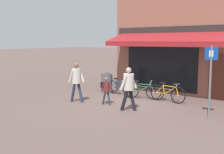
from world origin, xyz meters
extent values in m
plane|color=brown|center=(0.00, 0.00, 0.00)|extent=(160.00, 160.00, 0.00)
cube|color=#8E5647|center=(0.95, 4.42, 2.48)|extent=(7.21, 3.00, 4.96)
cube|color=black|center=(0.16, 2.91, 1.25)|extent=(3.97, 0.04, 2.20)
cube|color=#5B2D1E|center=(3.11, 2.91, 1.05)|extent=(0.90, 0.04, 2.10)
cube|color=#282623|center=(0.95, 2.90, 3.17)|extent=(6.85, 0.06, 0.44)
cube|color=maroon|center=(0.95, 2.18, 2.85)|extent=(6.49, 1.50, 0.50)
cube|color=maroon|center=(0.95, 1.44, 2.52)|extent=(6.49, 0.03, 0.20)
cylinder|color=#47494F|center=(0.25, 1.15, 0.55)|extent=(3.15, 0.04, 0.04)
cylinder|color=#47494F|center=(-1.27, 1.15, 0.28)|extent=(0.04, 0.04, 0.55)
cylinder|color=#47494F|center=(1.78, 1.15, 0.28)|extent=(0.04, 0.04, 0.55)
torus|color=black|center=(-0.55, 0.97, 0.34)|extent=(0.70, 0.22, 0.69)
cylinder|color=#9E9EA3|center=(-0.55, 0.97, 0.34)|extent=(0.08, 0.08, 0.07)
torus|color=black|center=(-1.61, 1.16, 0.34)|extent=(0.70, 0.22, 0.69)
cylinder|color=#9E9EA3|center=(-1.61, 1.16, 0.34)|extent=(0.08, 0.08, 0.07)
cylinder|color=#1E4793|center=(-0.95, 1.03, 0.50)|extent=(0.59, 0.17, 0.37)
cylinder|color=#1E4793|center=(-0.99, 1.02, 0.68)|extent=(0.66, 0.15, 0.05)
cylinder|color=#1E4793|center=(-1.28, 1.09, 0.51)|extent=(0.12, 0.05, 0.36)
cylinder|color=#1E4793|center=(-1.42, 1.13, 0.34)|extent=(0.38, 0.10, 0.05)
cylinder|color=#1E4793|center=(-1.46, 1.12, 0.51)|extent=(0.32, 0.12, 0.36)
cylinder|color=#1E4793|center=(-0.61, 0.96, 0.51)|extent=(0.15, 0.04, 0.33)
cylinder|color=#9E9EA3|center=(-1.34, 1.08, 0.73)|extent=(0.06, 0.03, 0.11)
cube|color=black|center=(-1.35, 1.08, 0.80)|extent=(0.25, 0.15, 0.06)
cylinder|color=#9E9EA3|center=(-0.67, 0.96, 0.74)|extent=(0.03, 0.04, 0.14)
cylinder|color=#9E9EA3|center=(-0.67, 0.95, 0.81)|extent=(0.12, 0.52, 0.06)
torus|color=black|center=(0.80, 1.10, 0.36)|extent=(0.73, 0.40, 0.72)
cylinder|color=#9E9EA3|center=(0.80, 1.10, 0.36)|extent=(0.09, 0.09, 0.08)
torus|color=black|center=(-0.20, 0.73, 0.36)|extent=(0.73, 0.40, 0.72)
cylinder|color=#9E9EA3|center=(-0.20, 0.73, 0.36)|extent=(0.09, 0.09, 0.08)
cylinder|color=#23703D|center=(0.43, 0.94, 0.52)|extent=(0.58, 0.18, 0.38)
cylinder|color=#23703D|center=(0.40, 0.90, 0.70)|extent=(0.62, 0.26, 0.05)
cylinder|color=#23703D|center=(0.12, 0.82, 0.52)|extent=(0.10, 0.13, 0.38)
cylinder|color=#23703D|center=(-0.02, 0.80, 0.35)|extent=(0.36, 0.16, 0.05)
cylinder|color=#23703D|center=(-0.05, 0.76, 0.53)|extent=(0.32, 0.09, 0.37)
cylinder|color=#23703D|center=(0.75, 1.05, 0.52)|extent=(0.14, 0.14, 0.35)
cylinder|color=#9E9EA3|center=(0.08, 0.77, 0.76)|extent=(0.06, 0.06, 0.11)
cube|color=black|center=(0.07, 0.75, 0.83)|extent=(0.26, 0.18, 0.06)
cylinder|color=#9E9EA3|center=(0.71, 1.00, 0.76)|extent=(0.04, 0.05, 0.14)
cylinder|color=#9E9EA3|center=(0.72, 0.99, 0.83)|extent=(0.20, 0.49, 0.10)
torus|color=black|center=(2.02, 1.05, 0.36)|extent=(0.72, 0.18, 0.72)
cylinder|color=#9E9EA3|center=(2.02, 1.05, 0.36)|extent=(0.08, 0.07, 0.08)
torus|color=black|center=(0.96, 1.14, 0.36)|extent=(0.72, 0.18, 0.72)
cylinder|color=#9E9EA3|center=(0.96, 1.14, 0.36)|extent=(0.08, 0.07, 0.08)
cylinder|color=orange|center=(1.62, 1.10, 0.51)|extent=(0.59, 0.05, 0.38)
cylinder|color=orange|center=(1.58, 1.13, 0.70)|extent=(0.65, 0.09, 0.05)
cylinder|color=orange|center=(1.29, 1.13, 0.52)|extent=(0.12, 0.09, 0.38)
cylinder|color=orange|center=(1.15, 1.13, 0.35)|extent=(0.37, 0.07, 0.05)
cylinder|color=orange|center=(1.11, 1.15, 0.53)|extent=(0.32, 0.05, 0.37)
cylinder|color=orange|center=(1.96, 1.07, 0.52)|extent=(0.16, 0.09, 0.35)
cylinder|color=#9E9EA3|center=(1.24, 1.16, 0.75)|extent=(0.06, 0.05, 0.11)
cube|color=black|center=(1.23, 1.17, 0.82)|extent=(0.25, 0.13, 0.06)
cylinder|color=#9E9EA3|center=(1.91, 1.11, 0.76)|extent=(0.03, 0.04, 0.14)
cylinder|color=#9E9EA3|center=(1.91, 1.11, 0.83)|extent=(0.07, 0.52, 0.08)
cylinder|color=#282D47|center=(-1.53, -1.28, 0.41)|extent=(0.37, 0.16, 0.86)
cylinder|color=#282D47|center=(-1.79, -1.46, 0.41)|extent=(0.37, 0.16, 0.86)
cylinder|color=beige|center=(-1.66, -1.37, 1.15)|extent=(0.41, 0.41, 0.65)
sphere|color=brown|center=(-1.66, -1.37, 1.62)|extent=(0.22, 0.22, 0.22)
cylinder|color=beige|center=(-1.78, -1.57, 1.15)|extent=(0.30, 0.15, 0.58)
cylinder|color=beige|center=(-1.54, -1.17, 1.15)|extent=(0.30, 0.15, 0.58)
cylinder|color=#282D47|center=(-0.18, -0.95, 0.28)|extent=(0.24, 0.11, 0.58)
cylinder|color=#282D47|center=(-0.36, -1.06, 0.28)|extent=(0.24, 0.11, 0.58)
cylinder|color=maroon|center=(-0.27, -1.00, 0.77)|extent=(0.27, 0.27, 0.44)
sphere|color=brown|center=(-0.27, -1.00, 1.09)|extent=(0.15, 0.15, 0.15)
cylinder|color=maroon|center=(-0.35, -1.13, 0.77)|extent=(0.20, 0.09, 0.39)
cylinder|color=maroon|center=(-0.19, -0.87, 0.77)|extent=(0.20, 0.09, 0.39)
cube|color=black|center=(-0.46, -0.97, 0.83)|extent=(0.17, 0.22, 0.26)
cylinder|color=black|center=(1.11, -1.11, 0.40)|extent=(0.37, 0.19, 0.83)
cylinder|color=black|center=(0.92, -1.37, 0.40)|extent=(0.37, 0.19, 0.83)
cylinder|color=beige|center=(1.01, -1.24, 1.11)|extent=(0.47, 0.47, 0.63)
sphere|color=tan|center=(1.01, -1.24, 1.57)|extent=(0.21, 0.21, 0.21)
cylinder|color=beige|center=(0.96, -1.49, 1.11)|extent=(0.31, 0.23, 0.57)
cylinder|color=beige|center=(1.07, -0.99, 1.11)|extent=(0.31, 0.23, 0.57)
cylinder|color=#515459|center=(-2.01, 1.18, 0.48)|extent=(0.57, 0.57, 0.96)
cone|color=#33353A|center=(-2.01, 1.18, 1.01)|extent=(0.58, 0.58, 0.11)
cylinder|color=slate|center=(3.84, -0.40, 1.26)|extent=(0.07, 0.07, 2.53)
cube|color=#14429E|center=(3.84, -0.41, 2.25)|extent=(0.44, 0.02, 0.44)
cube|color=white|center=(3.84, -0.43, 2.25)|extent=(0.14, 0.01, 0.22)
camera|label=1|loc=(7.03, -10.01, 2.67)|focal=45.00mm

